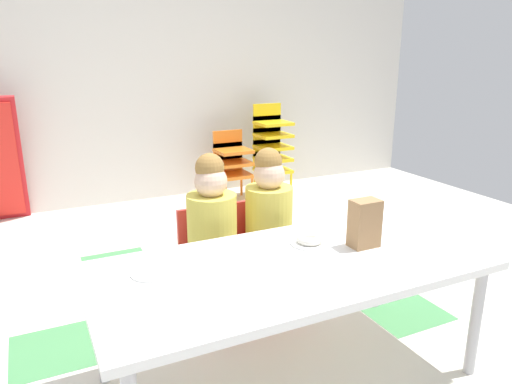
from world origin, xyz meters
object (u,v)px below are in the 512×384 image
at_px(craft_table, 291,272).
at_px(seated_child_near_camera, 211,223).
at_px(seated_child_middle_seat, 268,214).
at_px(kid_chair_yellow_stack, 271,145).
at_px(kid_chair_orange_stack, 232,161).
at_px(paper_plate_near_edge, 309,243).
at_px(donut_powdered_on_plate, 310,239).
at_px(paper_bag_brown, 365,223).
at_px(paper_plate_center_table, 153,272).

xyz_separation_m(craft_table, seated_child_near_camera, (-0.13, 0.62, 0.04)).
distance_m(seated_child_middle_seat, kid_chair_yellow_stack, 2.26).
height_order(kid_chair_orange_stack, kid_chair_yellow_stack, kid_chair_yellow_stack).
bearing_deg(paper_plate_near_edge, donut_powdered_on_plate, 0.00).
bearing_deg(craft_table, paper_bag_brown, 1.87).
bearing_deg(seated_child_middle_seat, kid_chair_yellow_stack, 62.01).
height_order(seated_child_middle_seat, paper_plate_center_table, seated_child_middle_seat).
distance_m(craft_table, paper_plate_near_edge, 0.23).
xyz_separation_m(seated_child_near_camera, seated_child_middle_seat, (0.33, 0.00, 0.00)).
bearing_deg(paper_bag_brown, kid_chair_orange_stack, 80.13).
bearing_deg(kid_chair_orange_stack, paper_bag_brown, -99.87).
xyz_separation_m(kid_chair_orange_stack, kid_chair_yellow_stack, (0.43, 0.00, 0.12)).
bearing_deg(craft_table, paper_plate_center_table, 164.45).
bearing_deg(seated_child_near_camera, donut_powdered_on_plate, -58.16).
height_order(seated_child_near_camera, seated_child_middle_seat, same).
xyz_separation_m(craft_table, paper_plate_center_table, (-0.55, 0.15, 0.05)).
bearing_deg(kid_chair_yellow_stack, paper_plate_center_table, -126.46).
height_order(paper_plate_center_table, donut_powdered_on_plate, donut_powdered_on_plate).
distance_m(paper_plate_near_edge, paper_plate_center_table, 0.73).
bearing_deg(seated_child_middle_seat, craft_table, -108.54).
xyz_separation_m(craft_table, kid_chair_yellow_stack, (1.27, 2.62, 0.00)).
bearing_deg(donut_powdered_on_plate, paper_bag_brown, -31.43).
relative_size(paper_bag_brown, paper_plate_center_table, 1.22).
bearing_deg(kid_chair_yellow_stack, paper_bag_brown, -108.80).
xyz_separation_m(kid_chair_orange_stack, donut_powdered_on_plate, (-0.66, -2.48, 0.19)).
distance_m(craft_table, kid_chair_orange_stack, 2.76).
height_order(seated_child_near_camera, kid_chair_orange_stack, seated_child_near_camera).
xyz_separation_m(seated_child_near_camera, paper_plate_near_edge, (0.30, -0.48, 0.01)).
distance_m(seated_child_near_camera, paper_plate_center_table, 0.64).
bearing_deg(kid_chair_yellow_stack, paper_plate_near_edge, -113.83).
distance_m(paper_plate_near_edge, donut_powdered_on_plate, 0.02).
xyz_separation_m(kid_chair_yellow_stack, donut_powdered_on_plate, (-1.10, -2.48, 0.07)).
bearing_deg(seated_child_near_camera, paper_plate_near_edge, -58.16).
height_order(seated_child_middle_seat, kid_chair_orange_stack, seated_child_middle_seat).
distance_m(seated_child_near_camera, kid_chair_yellow_stack, 2.44).
bearing_deg(seated_child_middle_seat, paper_plate_center_table, -148.34).
relative_size(kid_chair_yellow_stack, paper_bag_brown, 4.18).
bearing_deg(seated_child_middle_seat, paper_plate_near_edge, -94.04).
bearing_deg(paper_plate_center_table, kid_chair_yellow_stack, 53.54).
xyz_separation_m(seated_child_middle_seat, paper_plate_near_edge, (-0.03, -0.48, 0.01)).
bearing_deg(kid_chair_orange_stack, paper_plate_center_table, -119.39).
xyz_separation_m(craft_table, paper_plate_near_edge, (0.17, 0.14, 0.05)).
xyz_separation_m(paper_bag_brown, paper_plate_center_table, (-0.94, 0.14, -0.11)).
height_order(kid_chair_yellow_stack, paper_plate_center_table, kid_chair_yellow_stack).
relative_size(seated_child_middle_seat, donut_powdered_on_plate, 7.62).
bearing_deg(craft_table, seated_child_middle_seat, 71.46).
distance_m(kid_chair_orange_stack, kid_chair_yellow_stack, 0.45).
relative_size(kid_chair_orange_stack, kid_chair_yellow_stack, 0.74).
xyz_separation_m(paper_bag_brown, donut_powdered_on_plate, (-0.21, 0.13, -0.08)).
bearing_deg(paper_plate_near_edge, kid_chair_yellow_stack, 66.17).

